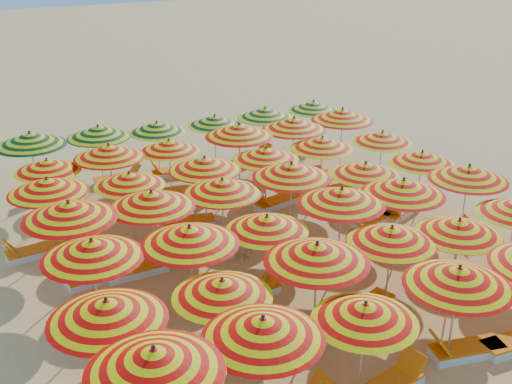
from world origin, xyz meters
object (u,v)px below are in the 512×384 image
Objects in this scene: lounger_15 at (273,237)px; lounger_27 at (54,195)px; umbrella_40 at (265,113)px; lounger_24 at (187,191)px; umbrella_29 at (382,137)px; beachgoer_a at (246,238)px; umbrella_32 at (169,146)px; lounger_9 at (119,314)px; umbrella_20 at (222,186)px; lounger_19 at (186,221)px; lounger_28 at (119,179)px; umbrella_24 at (47,186)px; lounger_20 at (276,202)px; umbrella_36 at (30,139)px; lounger_31 at (323,147)px; umbrella_35 at (342,115)px; umbrella_13 at (190,235)px; umbrella_37 at (98,132)px; lounger_29 at (173,172)px; lounger_23 at (97,212)px; umbrella_1 at (263,328)px; umbrella_19 at (152,199)px; lounger_21 at (334,190)px; lounger_22 at (69,213)px; umbrella_18 at (69,211)px; lounger_18 at (35,251)px; umbrella_39 at (215,120)px; umbrella_7 at (222,288)px; umbrella_38 at (157,127)px; umbrella_33 at (239,130)px; lounger_10 at (250,291)px; umbrella_12 at (92,249)px; umbrella_8 at (317,253)px; umbrella_31 at (109,151)px; umbrella_14 at (267,223)px; lounger_3 at (465,350)px; umbrella_30 at (47,165)px; umbrella_16 at (403,187)px; lounger_26 at (304,174)px; umbrella_34 at (294,124)px; umbrella_25 at (129,179)px; umbrella_22 at (365,169)px; umbrella_9 at (391,235)px; lounger_14 at (203,250)px; umbrella_15 at (342,196)px; umbrella_0 at (154,360)px; umbrella_2 at (365,313)px; umbrella_21 at (291,170)px; lounger_25 at (226,190)px; lounger_12 at (99,275)px; lounger_13 at (138,269)px; lounger_11 at (442,235)px; umbrella_28 at (322,143)px.

lounger_27 is at bearing -46.01° from lounger_15.
umbrella_40 is 4.82m from lounger_24.
umbrella_29 is 1.87× the size of beachgoer_a.
umbrella_32 is 1.43× the size of lounger_9.
umbrella_20 is 1.60× the size of lounger_19.
lounger_28 is 7.62m from beachgoer_a.
umbrella_24 is 7.66m from lounger_20.
umbrella_36 is 1.61× the size of lounger_31.
umbrella_35 reaches higher than umbrella_40.
umbrella_37 is (0.00, 9.24, -0.11)m from umbrella_13.
lounger_23 is at bearing 43.44° from lounger_29.
umbrella_19 is at bearing 90.54° from umbrella_1.
lounger_21 is 1.01× the size of lounger_22.
lounger_18 is (-0.77, 2.32, -2.13)m from umbrella_18.
umbrella_37 is 4.47m from umbrella_39.
umbrella_7 is 1.50× the size of lounger_18.
umbrella_33 is at bearing -48.44° from umbrella_38.
lounger_10 is at bearing 67.63° from umbrella_1.
umbrella_12 is at bearing 129.91° from umbrella_7.
umbrella_8 is at bearing -122.79° from lounger_21.
umbrella_31 is 1.42× the size of lounger_27.
umbrella_14 is at bearing 124.34° from lounger_23.
umbrella_7 is 5.77m from lounger_3.
umbrella_16 is at bearing -38.63° from umbrella_30.
umbrella_35 is at bearing -178.52° from lounger_26.
lounger_21 is at bearing 17.83° from umbrella_19.
umbrella_25 is at bearing -163.22° from umbrella_34.
umbrella_18 is 1.25× the size of umbrella_22.
umbrella_9 reaches higher than lounger_14.
lounger_15 is at bearing 156.03° from lounger_18.
umbrella_15 is at bearing 4.03° from umbrella_13.
umbrella_0 is 6.18m from lounger_10.
umbrella_2 is 1.36× the size of lounger_14.
umbrella_21 is 6.11m from umbrella_31.
umbrella_15 reaches higher than lounger_25.
umbrella_13 is 2.77m from lounger_9.
umbrella_19 is at bearing 108.59° from lounger_22.
umbrella_1 reaches higher than umbrella_40.
umbrella_21 is (2.09, 2.49, 0.21)m from umbrella_14.
umbrella_19 is at bearing -66.04° from umbrella_30.
umbrella_7 is 1.12× the size of umbrella_25.
umbrella_35 reaches higher than lounger_29.
lounger_12 is at bearing -142.76° from umbrella_40.
umbrella_33 is 1.79× the size of lounger_15.
lounger_18 is at bearing -37.14° from lounger_3.
umbrella_32 is 5.51m from lounger_13.
umbrella_13 reaches higher than lounger_11.
umbrella_40 is at bearing 90.75° from umbrella_22.
lounger_29 is (0.50, -0.12, -1.82)m from umbrella_38.
umbrella_8 is 1.11× the size of umbrella_28.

